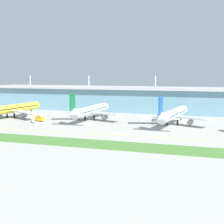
{
  "coord_description": "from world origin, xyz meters",
  "views": [
    {
      "loc": [
        54.49,
        -168.35,
        31.38
      ],
      "look_at": [
        -14.59,
        32.98,
        7.0
      ],
      "focal_mm": 54.84,
      "sensor_mm": 36.0,
      "label": 1
    }
  ],
  "objects_px": {
    "airliner_far_middle": "(173,114)",
    "baggage_cart": "(33,121)",
    "airliner_near_middle": "(90,110)",
    "airliner_nearest": "(12,109)",
    "fuel_truck": "(40,118)"
  },
  "relations": [
    {
      "from": "airliner_far_middle",
      "to": "fuel_truck",
      "type": "bearing_deg",
      "value": -171.33
    },
    {
      "from": "airliner_near_middle",
      "to": "airliner_nearest",
      "type": "bearing_deg",
      "value": -172.63
    },
    {
      "from": "airliner_far_middle",
      "to": "baggage_cart",
      "type": "bearing_deg",
      "value": -167.04
    },
    {
      "from": "airliner_far_middle",
      "to": "fuel_truck",
      "type": "relative_size",
      "value": 8.53
    },
    {
      "from": "airliner_nearest",
      "to": "fuel_truck",
      "type": "distance_m",
      "value": 28.68
    },
    {
      "from": "airliner_nearest",
      "to": "airliner_near_middle",
      "type": "relative_size",
      "value": 0.99
    },
    {
      "from": "airliner_nearest",
      "to": "fuel_truck",
      "type": "bearing_deg",
      "value": -17.52
    },
    {
      "from": "baggage_cart",
      "to": "airliner_near_middle",
      "type": "bearing_deg",
      "value": 36.99
    },
    {
      "from": "fuel_truck",
      "to": "baggage_cart",
      "type": "distance_m",
      "value": 6.85
    },
    {
      "from": "airliner_nearest",
      "to": "baggage_cart",
      "type": "distance_m",
      "value": 30.91
    },
    {
      "from": "airliner_nearest",
      "to": "baggage_cart",
      "type": "height_order",
      "value": "airliner_nearest"
    },
    {
      "from": "airliner_near_middle",
      "to": "airliner_far_middle",
      "type": "height_order",
      "value": "same"
    },
    {
      "from": "airliner_nearest",
      "to": "fuel_truck",
      "type": "relative_size",
      "value": 8.31
    },
    {
      "from": "airliner_near_middle",
      "to": "airliner_far_middle",
      "type": "bearing_deg",
      "value": -2.98
    },
    {
      "from": "airliner_nearest",
      "to": "airliner_near_middle",
      "type": "xyz_separation_m",
      "value": [
        56.31,
        7.28,
        0.0
      ]
    }
  ]
}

